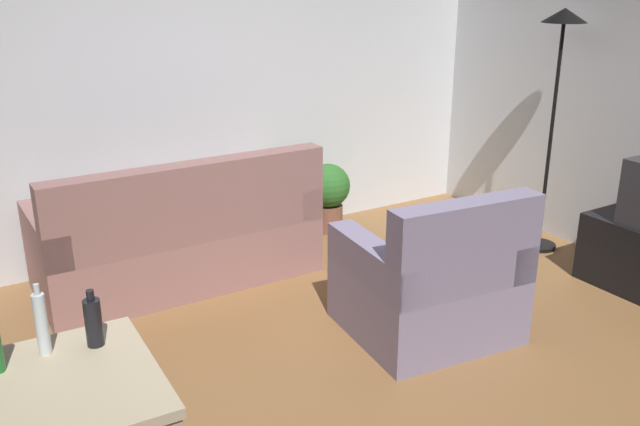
{
  "coord_description": "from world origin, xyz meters",
  "views": [
    {
      "loc": [
        -1.84,
        -2.68,
        2.07
      ],
      "look_at": [
        0.1,
        0.5,
        0.75
      ],
      "focal_mm": 38.83,
      "sensor_mm": 36.0,
      "label": 1
    }
  ],
  "objects_px": {
    "torchiere_lamp": "(559,65)",
    "bottle_dark": "(93,322)",
    "armchair": "(432,285)",
    "couch": "(180,240)",
    "potted_plant": "(328,193)",
    "bottle_clear": "(42,323)"
  },
  "relations": [
    {
      "from": "couch",
      "to": "potted_plant",
      "type": "distance_m",
      "value": 1.43
    },
    {
      "from": "bottle_clear",
      "to": "bottle_dark",
      "type": "bearing_deg",
      "value": -11.52
    },
    {
      "from": "torchiere_lamp",
      "to": "bottle_dark",
      "type": "relative_size",
      "value": 8.14
    },
    {
      "from": "bottle_dark",
      "to": "couch",
      "type": "bearing_deg",
      "value": 62.1
    },
    {
      "from": "armchair",
      "to": "torchiere_lamp",
      "type": "bearing_deg",
      "value": -153.43
    },
    {
      "from": "potted_plant",
      "to": "armchair",
      "type": "xyz_separation_m",
      "value": [
        -0.4,
        -1.78,
        -0.01
      ]
    },
    {
      "from": "torchiere_lamp",
      "to": "armchair",
      "type": "xyz_separation_m",
      "value": [
        -1.61,
        -0.6,
        -1.09
      ]
    },
    {
      "from": "armchair",
      "to": "bottle_clear",
      "type": "relative_size",
      "value": 3.58
    },
    {
      "from": "torchiere_lamp",
      "to": "bottle_dark",
      "type": "distance_m",
      "value": 3.82
    },
    {
      "from": "bottle_clear",
      "to": "bottle_dark",
      "type": "relative_size",
      "value": 1.23
    },
    {
      "from": "couch",
      "to": "armchair",
      "type": "height_order",
      "value": "same"
    },
    {
      "from": "couch",
      "to": "bottle_clear",
      "type": "xyz_separation_m",
      "value": [
        -1.19,
        -1.89,
        0.58
      ]
    },
    {
      "from": "bottle_dark",
      "to": "torchiere_lamp",
      "type": "bearing_deg",
      "value": 16.17
    },
    {
      "from": "armchair",
      "to": "bottle_clear",
      "type": "xyz_separation_m",
      "value": [
        -2.19,
        -0.41,
        0.56
      ]
    },
    {
      "from": "torchiere_lamp",
      "to": "armchair",
      "type": "relative_size",
      "value": 1.84
    },
    {
      "from": "potted_plant",
      "to": "bottle_clear",
      "type": "distance_m",
      "value": 3.44
    },
    {
      "from": "couch",
      "to": "potted_plant",
      "type": "height_order",
      "value": "couch"
    },
    {
      "from": "bottle_dark",
      "to": "potted_plant",
      "type": "bearing_deg",
      "value": 42.75
    },
    {
      "from": "potted_plant",
      "to": "armchair",
      "type": "distance_m",
      "value": 1.83
    },
    {
      "from": "torchiere_lamp",
      "to": "potted_plant",
      "type": "height_order",
      "value": "torchiere_lamp"
    },
    {
      "from": "couch",
      "to": "torchiere_lamp",
      "type": "bearing_deg",
      "value": 161.65
    },
    {
      "from": "potted_plant",
      "to": "armchair",
      "type": "height_order",
      "value": "armchair"
    }
  ]
}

